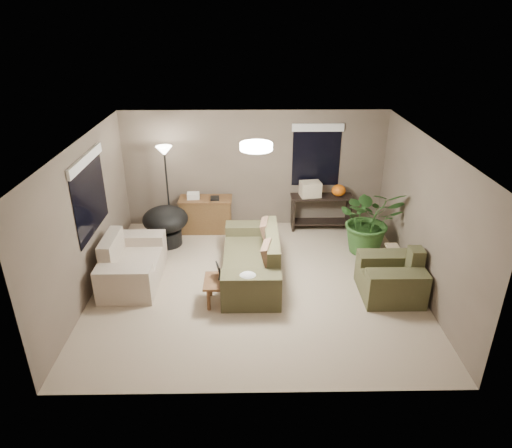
{
  "coord_description": "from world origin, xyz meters",
  "views": [
    {
      "loc": [
        -0.11,
        -6.74,
        4.3
      ],
      "look_at": [
        0.0,
        0.2,
        1.05
      ],
      "focal_mm": 32.0,
      "sensor_mm": 36.0,
      "label": 1
    }
  ],
  "objects_px": {
    "loveseat": "(131,265)",
    "armchair": "(391,279)",
    "houseplant": "(369,226)",
    "coffee_table": "(235,283)",
    "main_sofa": "(253,262)",
    "floor_lamp": "(165,162)",
    "desk": "(206,215)",
    "console_table": "(321,210)",
    "cat_scratching_post": "(390,259)",
    "papasan_chair": "(166,223)"
  },
  "relations": [
    {
      "from": "floor_lamp",
      "to": "houseplant",
      "type": "distance_m",
      "value": 4.18
    },
    {
      "from": "coffee_table",
      "to": "floor_lamp",
      "type": "relative_size",
      "value": 0.52
    },
    {
      "from": "desk",
      "to": "houseplant",
      "type": "distance_m",
      "value": 3.36
    },
    {
      "from": "loveseat",
      "to": "floor_lamp",
      "type": "relative_size",
      "value": 0.84
    },
    {
      "from": "console_table",
      "to": "cat_scratching_post",
      "type": "height_order",
      "value": "console_table"
    },
    {
      "from": "loveseat",
      "to": "houseplant",
      "type": "xyz_separation_m",
      "value": [
        4.36,
        1.0,
        0.23
      ]
    },
    {
      "from": "coffee_table",
      "to": "floor_lamp",
      "type": "xyz_separation_m",
      "value": [
        -1.43,
        2.51,
        1.24
      ]
    },
    {
      "from": "desk",
      "to": "papasan_chair",
      "type": "bearing_deg",
      "value": -141.38
    },
    {
      "from": "cat_scratching_post",
      "to": "main_sofa",
      "type": "bearing_deg",
      "value": -175.77
    },
    {
      "from": "console_table",
      "to": "houseplant",
      "type": "distance_m",
      "value": 1.31
    },
    {
      "from": "main_sofa",
      "to": "houseplant",
      "type": "height_order",
      "value": "houseplant"
    },
    {
      "from": "loveseat",
      "to": "desk",
      "type": "height_order",
      "value": "loveseat"
    },
    {
      "from": "armchair",
      "to": "houseplant",
      "type": "relative_size",
      "value": 0.74
    },
    {
      "from": "armchair",
      "to": "console_table",
      "type": "height_order",
      "value": "armchair"
    },
    {
      "from": "desk",
      "to": "console_table",
      "type": "relative_size",
      "value": 0.85
    },
    {
      "from": "coffee_table",
      "to": "houseplant",
      "type": "distance_m",
      "value": 3.06
    },
    {
      "from": "desk",
      "to": "houseplant",
      "type": "xyz_separation_m",
      "value": [
        3.22,
        -0.96,
        0.15
      ]
    },
    {
      "from": "main_sofa",
      "to": "houseplant",
      "type": "relative_size",
      "value": 1.62
    },
    {
      "from": "desk",
      "to": "console_table",
      "type": "distance_m",
      "value": 2.45
    },
    {
      "from": "loveseat",
      "to": "armchair",
      "type": "bearing_deg",
      "value": -6.67
    },
    {
      "from": "coffee_table",
      "to": "main_sofa",
      "type": "bearing_deg",
      "value": 69.65
    },
    {
      "from": "houseplant",
      "to": "floor_lamp",
      "type": "bearing_deg",
      "value": 168.66
    },
    {
      "from": "main_sofa",
      "to": "coffee_table",
      "type": "bearing_deg",
      "value": -110.35
    },
    {
      "from": "papasan_chair",
      "to": "floor_lamp",
      "type": "relative_size",
      "value": 0.62
    },
    {
      "from": "coffee_table",
      "to": "papasan_chair",
      "type": "xyz_separation_m",
      "value": [
        -1.44,
        2.07,
        0.11
      ]
    },
    {
      "from": "loveseat",
      "to": "desk",
      "type": "relative_size",
      "value": 1.45
    },
    {
      "from": "main_sofa",
      "to": "console_table",
      "type": "relative_size",
      "value": 1.69
    },
    {
      "from": "desk",
      "to": "console_table",
      "type": "height_order",
      "value": "same"
    },
    {
      "from": "loveseat",
      "to": "console_table",
      "type": "xyz_separation_m",
      "value": [
        3.59,
        2.06,
        0.14
      ]
    },
    {
      "from": "cat_scratching_post",
      "to": "loveseat",
      "type": "bearing_deg",
      "value": -176.65
    },
    {
      "from": "console_table",
      "to": "desk",
      "type": "bearing_deg",
      "value": -177.81
    },
    {
      "from": "armchair",
      "to": "console_table",
      "type": "distance_m",
      "value": 2.7
    },
    {
      "from": "loveseat",
      "to": "desk",
      "type": "xyz_separation_m",
      "value": [
        1.14,
        1.97,
        0.08
      ]
    },
    {
      "from": "loveseat",
      "to": "cat_scratching_post",
      "type": "bearing_deg",
      "value": 3.35
    },
    {
      "from": "floor_lamp",
      "to": "cat_scratching_post",
      "type": "bearing_deg",
      "value": -19.95
    },
    {
      "from": "armchair",
      "to": "floor_lamp",
      "type": "bearing_deg",
      "value": 149.92
    },
    {
      "from": "armchair",
      "to": "papasan_chair",
      "type": "bearing_deg",
      "value": 154.87
    },
    {
      "from": "desk",
      "to": "cat_scratching_post",
      "type": "bearing_deg",
      "value": -26.05
    },
    {
      "from": "main_sofa",
      "to": "armchair",
      "type": "bearing_deg",
      "value": -14.79
    },
    {
      "from": "desk",
      "to": "loveseat",
      "type": "bearing_deg",
      "value": -120.13
    },
    {
      "from": "console_table",
      "to": "cat_scratching_post",
      "type": "distance_m",
      "value": 2.07
    },
    {
      "from": "main_sofa",
      "to": "armchair",
      "type": "height_order",
      "value": "same"
    },
    {
      "from": "coffee_table",
      "to": "console_table",
      "type": "relative_size",
      "value": 0.77
    },
    {
      "from": "console_table",
      "to": "papasan_chair",
      "type": "xyz_separation_m",
      "value": [
        -3.2,
        -0.7,
        0.03
      ]
    },
    {
      "from": "coffee_table",
      "to": "desk",
      "type": "height_order",
      "value": "desk"
    },
    {
      "from": "main_sofa",
      "to": "armchair",
      "type": "xyz_separation_m",
      "value": [
        2.27,
        -0.6,
        0.0
      ]
    },
    {
      "from": "floor_lamp",
      "to": "console_table",
      "type": "bearing_deg",
      "value": 4.66
    },
    {
      "from": "main_sofa",
      "to": "loveseat",
      "type": "relative_size",
      "value": 1.38
    },
    {
      "from": "armchair",
      "to": "console_table",
      "type": "relative_size",
      "value": 0.77
    },
    {
      "from": "coffee_table",
      "to": "papasan_chair",
      "type": "relative_size",
      "value": 0.84
    }
  ]
}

